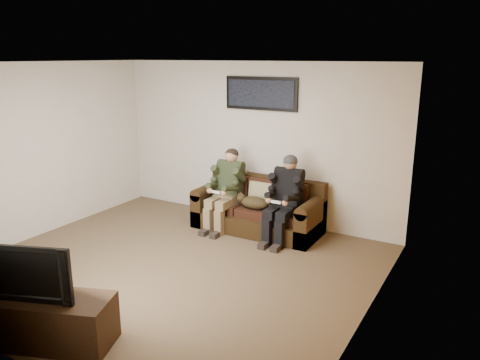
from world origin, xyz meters
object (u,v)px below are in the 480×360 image
Objects in this scene: person_right at (285,194)px; cat at (253,202)px; framed_poster at (261,94)px; person_left at (226,185)px; tv_stand at (35,319)px; sofa at (259,210)px; television at (28,270)px.

person_right is 1.92× the size of cat.
person_right is 1.01× the size of framed_poster.
tv_stand is (0.04, -3.61, -0.46)m from person_left.
person_right reaches higher than cat.
cat is at bearing 62.11° from tv_stand.
sofa is 3.80m from tv_stand.
person_left is 3.63m from tv_stand.
framed_poster reaches higher than television.
framed_poster is at bearing 116.85° from sofa.
framed_poster is (-0.20, 0.59, 1.60)m from cat.
cat reaches higher than tv_stand.
person_right is 3.74m from television.
television is (-0.98, -3.61, 0.06)m from person_right.
person_right is (0.51, -0.16, 0.39)m from sofa.
television is at bearing -105.22° from person_right.
television is at bearing -117.54° from tv_stand.
tv_stand is at bearing -105.22° from person_right.
person_right is at bearing 0.02° from person_left.
cat is 1.72m from framed_poster.
person_right reaches higher than tv_stand.
framed_poster is (0.31, 0.56, 1.41)m from person_left.
framed_poster reaches higher than tv_stand.
tv_stand is (-0.47, -3.77, -0.07)m from sofa.
person_left is 1.02m from person_right.
tv_stand is at bearing -89.40° from person_left.
television reaches higher than tv_stand.
cat is at bearing -176.12° from person_right.
person_right is (1.02, 0.00, 0.00)m from person_left.
cat is at bearing -3.88° from person_left.
sofa is 1.31× the size of tv_stand.
person_left reaches higher than tv_stand.
sofa reaches higher than tv_stand.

